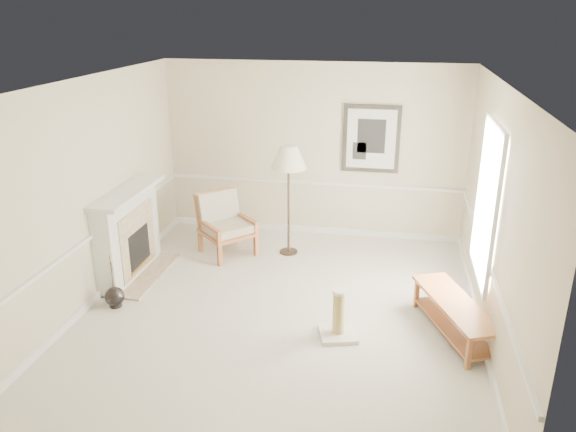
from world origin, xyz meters
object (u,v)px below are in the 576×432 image
object	(u,v)px
floor_vase	(115,297)
scratching_post	(338,322)
floor_lamp	(289,160)
armchair	(224,221)
bench	(455,312)

from	to	relation	value
floor_vase	scratching_post	world-z (taller)	floor_vase
floor_lamp	scratching_post	distance (m)	2.84
floor_vase	armchair	size ratio (longest dim) A/B	0.70
floor_lamp	scratching_post	world-z (taller)	floor_lamp
floor_vase	scratching_post	size ratio (longest dim) A/B	1.21
floor_lamp	bench	bearing A→B (deg)	-39.55
floor_vase	bench	bearing A→B (deg)	2.04
floor_vase	floor_lamp	size ratio (longest dim) A/B	0.43
floor_vase	floor_lamp	world-z (taller)	floor_lamp
floor_vase	scratching_post	bearing A→B (deg)	-3.15
floor_lamp	scratching_post	bearing A→B (deg)	-65.69
floor_lamp	bench	world-z (taller)	floor_lamp
floor_vase	scratching_post	xyz separation A→B (m)	(2.95, -0.16, 0.06)
floor_lamp	bench	xyz separation A→B (m)	(2.38, -1.97, -1.24)
armchair	bench	xyz separation A→B (m)	(3.40, -1.83, -0.23)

